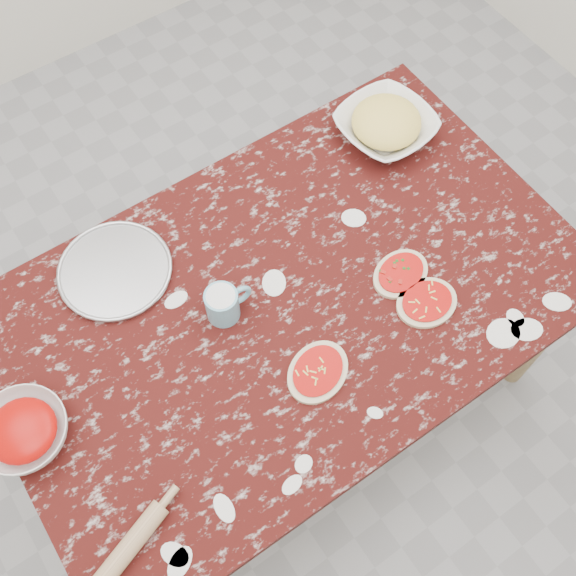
# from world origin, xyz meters

# --- Properties ---
(ground) EXTENTS (4.00, 4.00, 0.00)m
(ground) POSITION_xyz_m (0.00, 0.00, 0.00)
(ground) COLOR gray
(worktable) EXTENTS (1.60, 1.00, 0.75)m
(worktable) POSITION_xyz_m (0.00, 0.00, 0.67)
(worktable) COLOR #340C0A
(worktable) RESTS_ON ground
(pizza_tray) EXTENTS (0.35, 0.35, 0.01)m
(pizza_tray) POSITION_xyz_m (-0.35, 0.33, 0.76)
(pizza_tray) COLOR #B2B2B7
(pizza_tray) RESTS_ON worktable
(sauce_bowl) EXTENTS (0.28, 0.28, 0.07)m
(sauce_bowl) POSITION_xyz_m (-0.74, 0.04, 0.78)
(sauce_bowl) COLOR white
(sauce_bowl) RESTS_ON worktable
(cheese_bowl) EXTENTS (0.31, 0.31, 0.07)m
(cheese_bowl) POSITION_xyz_m (0.56, 0.30, 0.78)
(cheese_bowl) COLOR white
(cheese_bowl) RESTS_ON worktable
(flour_mug) EXTENTS (0.13, 0.09, 0.10)m
(flour_mug) POSITION_xyz_m (-0.17, 0.05, 0.80)
(flour_mug) COLOR #6AADC6
(flour_mug) RESTS_ON worktable
(pizza_left) EXTENTS (0.22, 0.20, 0.02)m
(pizza_left) POSITION_xyz_m (-0.06, -0.22, 0.76)
(pizza_left) COLOR beige
(pizza_left) RESTS_ON worktable
(pizza_mid) EXTENTS (0.18, 0.15, 0.02)m
(pizza_mid) POSITION_xyz_m (0.30, -0.23, 0.76)
(pizza_mid) COLOR beige
(pizza_mid) RESTS_ON worktable
(pizza_right) EXTENTS (0.19, 0.16, 0.02)m
(pizza_right) POSITION_xyz_m (0.29, -0.12, 0.76)
(pizza_right) COLOR beige
(pizza_right) RESTS_ON worktable
(rolling_pin) EXTENTS (0.23, 0.12, 0.05)m
(rolling_pin) POSITION_xyz_m (-0.66, -0.33, 0.77)
(rolling_pin) COLOR tan
(rolling_pin) RESTS_ON worktable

